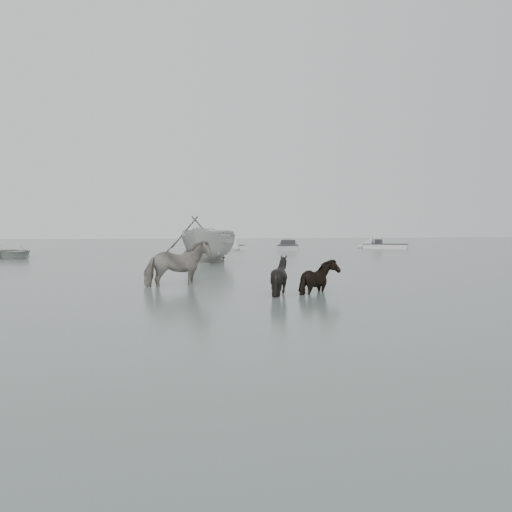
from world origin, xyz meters
The scene contains 10 objects.
ground centered at (0.00, 0.00, 0.00)m, with size 140.00×140.00×0.00m, color #586961.
pony_pinto centered at (-1.87, 3.36, 0.84)m, with size 0.91×2.00×1.69m, color black.
pony_dark centered at (1.99, 0.90, 0.65)m, with size 1.28×1.10×1.29m, color black.
pony_black centered at (0.82, 0.78, 0.64)m, with size 1.04×1.17×1.28m, color black.
rowboat_lead centered at (-10.97, 20.44, 0.44)m, with size 3.03×4.24×0.88m, color beige.
rowboat_trail centered at (0.07, 26.60, 1.35)m, with size 4.43×5.13×2.70m, color #AFB1AE.
boat_small centered at (0.13, 14.00, 0.97)m, with size 1.89×5.01×1.94m, color #B2B3AE.
skiff_port centered at (7.37, 28.91, 0.38)m, with size 4.47×1.60×0.75m, color gray, non-canonical shape.
skiff_mid centered at (2.80, 30.36, 0.38)m, with size 4.48×1.60×0.75m, color #AEB1AF, non-canonical shape.
skiff_star centered at (15.89, 30.15, 0.38)m, with size 4.85×1.60×0.75m, color beige, non-canonical shape.
Camera 1 is at (-2.35, -14.34, 1.86)m, focal length 40.00 mm.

